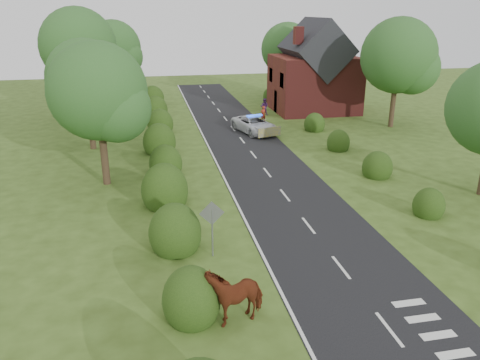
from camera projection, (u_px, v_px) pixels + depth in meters
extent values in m
plane|color=#3A501A|center=(341.00, 268.00, 19.09)|extent=(120.00, 120.00, 0.00)
cube|color=black|center=(257.00, 159.00, 32.89)|extent=(6.00, 70.00, 0.02)
cube|color=white|center=(389.00, 329.00, 15.40)|extent=(0.12, 1.80, 0.01)
cube|color=white|center=(341.00, 267.00, 19.08)|extent=(0.12, 1.80, 0.01)
cube|color=white|center=(308.00, 225.00, 22.76)|extent=(0.12, 1.80, 0.01)
cube|color=white|center=(285.00, 195.00, 26.44)|extent=(0.12, 1.80, 0.01)
cube|color=white|center=(267.00, 172.00, 30.12)|extent=(0.12, 1.80, 0.01)
cube|color=white|center=(253.00, 155.00, 33.80)|extent=(0.12, 1.80, 0.01)
cube|color=white|center=(242.00, 140.00, 37.48)|extent=(0.12, 1.80, 0.01)
cube|color=white|center=(233.00, 128.00, 41.16)|extent=(0.12, 1.80, 0.01)
cube|color=white|center=(225.00, 119.00, 44.84)|extent=(0.12, 1.80, 0.01)
cube|color=white|center=(219.00, 110.00, 48.52)|extent=(0.12, 1.80, 0.01)
cube|color=white|center=(213.00, 103.00, 52.20)|extent=(0.12, 1.80, 0.01)
cube|color=white|center=(208.00, 97.00, 55.89)|extent=(0.12, 1.80, 0.01)
cube|color=white|center=(204.00, 91.00, 59.57)|extent=(0.12, 1.80, 0.01)
cube|color=white|center=(200.00, 87.00, 63.25)|extent=(0.12, 1.80, 0.01)
cube|color=white|center=(216.00, 161.00, 32.34)|extent=(0.12, 70.00, 0.01)
cube|color=white|center=(455.00, 354.00, 14.28)|extent=(1.20, 0.35, 0.01)
cube|color=white|center=(438.00, 335.00, 15.11)|extent=(1.20, 0.35, 0.01)
cube|color=white|center=(423.00, 318.00, 15.93)|extent=(1.20, 0.35, 0.01)
cube|color=white|center=(409.00, 303.00, 16.76)|extent=(1.20, 0.35, 0.01)
ellipsoid|color=#1F3A11|center=(191.00, 300.00, 15.85)|extent=(2.00, 2.10, 2.40)
ellipsoid|color=#1F3A11|center=(175.00, 233.00, 20.39)|extent=(2.30, 2.41, 2.70)
ellipsoid|color=#1F3A11|center=(165.00, 191.00, 24.92)|extent=(2.50, 2.62, 3.00)
ellipsoid|color=#1F3A11|center=(166.00, 164.00, 29.62)|extent=(2.10, 2.20, 2.50)
ellipsoid|color=#1F3A11|center=(159.00, 142.00, 34.16)|extent=(2.40, 2.52, 2.80)
ellipsoid|color=#1F3A11|center=(160.00, 124.00, 39.76)|extent=(2.20, 2.31, 2.60)
ellipsoid|color=#1F3A11|center=(156.00, 110.00, 45.23)|extent=(2.30, 2.41, 2.70)
ellipsoid|color=#1F3A11|center=(153.00, 99.00, 50.72)|extent=(2.40, 2.52, 2.80)
ellipsoid|color=#1F3A11|center=(429.00, 206.00, 23.78)|extent=(1.60, 1.68, 1.90)
ellipsoid|color=#1F3A11|center=(377.00, 168.00, 29.31)|extent=(1.90, 2.00, 2.10)
ellipsoid|color=#1F3A11|center=(338.00, 143.00, 34.83)|extent=(1.70, 1.78, 2.00)
ellipsoid|color=#1F3A11|center=(314.00, 124.00, 40.40)|extent=(1.80, 1.89, 2.00)
ellipsoid|color=#1F3A11|center=(271.00, 96.00, 53.25)|extent=(1.70, 1.78, 2.00)
cylinder|color=#332316|center=(104.00, 152.00, 27.59)|extent=(0.44, 0.44, 3.96)
sphere|color=#2C6024|center=(98.00, 91.00, 26.35)|extent=(5.60, 5.60, 5.60)
sphere|color=#38642C|center=(116.00, 108.00, 26.33)|extent=(3.92, 3.92, 3.92)
cylinder|color=#332316|center=(91.00, 124.00, 34.71)|extent=(0.44, 0.44, 3.74)
sphere|color=#2C6024|center=(86.00, 78.00, 33.54)|extent=(5.60, 5.60, 5.60)
sphere|color=#38642C|center=(100.00, 91.00, 33.50)|extent=(3.92, 3.92, 3.92)
cylinder|color=#332316|center=(84.00, 95.00, 43.45)|extent=(0.44, 0.44, 4.84)
sphere|color=#2C6024|center=(78.00, 46.00, 41.93)|extent=(6.80, 6.80, 6.80)
sphere|color=#38642C|center=(93.00, 59.00, 41.90)|extent=(4.76, 4.76, 4.76)
cylinder|color=#332316|center=(117.00, 82.00, 53.22)|extent=(0.44, 0.44, 4.18)
sphere|color=#2C6024|center=(114.00, 47.00, 51.91)|extent=(6.00, 6.00, 6.00)
sphere|color=#38642C|center=(124.00, 57.00, 51.89)|extent=(4.20, 4.20, 4.20)
cylinder|color=#332316|center=(393.00, 102.00, 41.17)|extent=(0.44, 0.44, 4.40)
sphere|color=#2C6024|center=(398.00, 55.00, 39.79)|extent=(6.40, 6.40, 6.40)
sphere|color=#38642C|center=(413.00, 68.00, 39.76)|extent=(4.48, 4.48, 4.48)
cylinder|color=#332316|center=(286.00, 81.00, 55.04)|extent=(0.44, 0.44, 3.96)
sphere|color=#2C6024|center=(287.00, 49.00, 53.80)|extent=(6.00, 6.00, 6.00)
sphere|color=#38642C|center=(297.00, 57.00, 53.75)|extent=(4.20, 4.20, 4.20)
cylinder|color=gray|center=(212.00, 233.00, 19.62)|extent=(0.08, 0.08, 2.20)
cube|color=gray|center=(212.00, 213.00, 19.31)|extent=(1.06, 0.04, 1.06)
cube|color=maroon|center=(314.00, 84.00, 47.51)|extent=(8.00, 7.00, 5.50)
cube|color=black|center=(316.00, 49.00, 46.32)|extent=(5.94, 7.40, 5.94)
cube|color=maroon|center=(298.00, 35.00, 43.53)|extent=(0.80, 0.80, 1.60)
imported|color=#5C2011|center=(234.00, 296.00, 15.81)|extent=(2.53, 1.85, 1.61)
imported|color=silver|center=(254.00, 125.00, 39.67)|extent=(3.58, 5.45, 1.39)
cube|color=yellow|center=(269.00, 132.00, 37.57)|extent=(2.02, 0.62, 0.77)
cube|color=blue|center=(254.00, 116.00, 39.40)|extent=(1.41, 0.65, 0.14)
imported|color=maroon|center=(263.00, 114.00, 43.20)|extent=(0.65, 0.53, 1.54)
imported|color=#411D4F|center=(264.00, 107.00, 46.20)|extent=(1.00, 0.92, 1.66)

